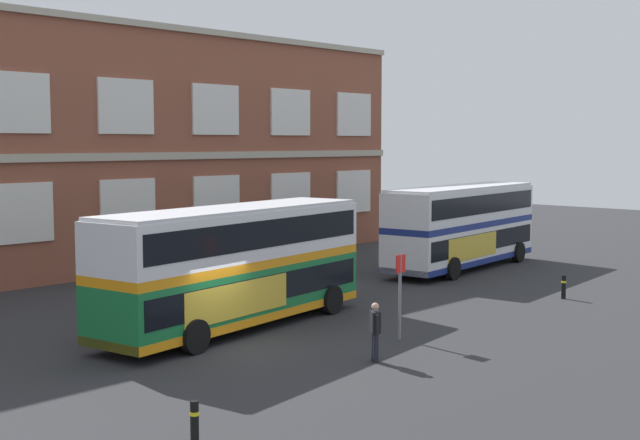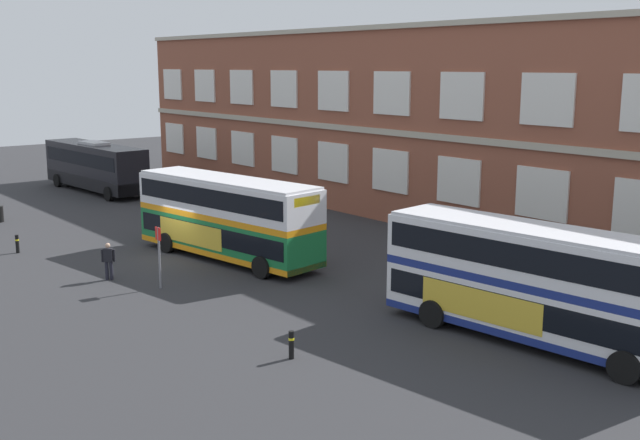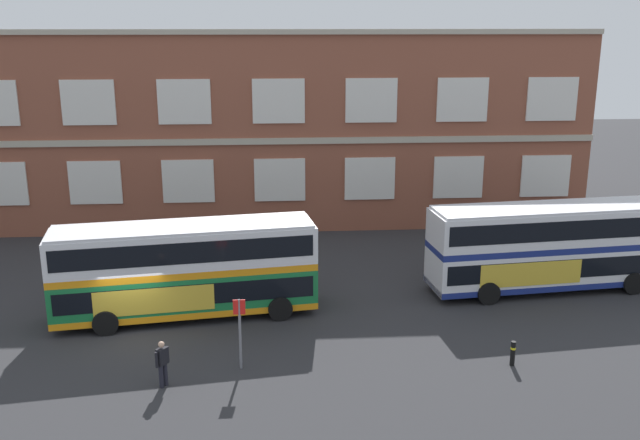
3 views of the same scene
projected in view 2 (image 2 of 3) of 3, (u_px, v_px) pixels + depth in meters
name	position (u px, v px, depth m)	size (l,w,h in m)	color
ground_plane	(214.00, 250.00, 39.61)	(120.00, 120.00, 0.00)	#2B2B2D
brick_terminal_building	(407.00, 123.00, 49.73)	(53.53, 8.19, 11.84)	brown
double_decker_near	(227.00, 217.00, 37.43)	(11.25, 4.10, 4.07)	#197038
double_decker_middle	(534.00, 282.00, 26.16)	(11.21, 3.77, 4.07)	silver
touring_coach	(95.00, 167.00, 57.66)	(12.12, 3.36, 3.80)	black
waiting_passenger	(108.00, 260.00, 33.98)	(0.46, 0.57, 1.70)	black
bus_stand_flag	(159.00, 252.00, 32.55)	(0.44, 0.10, 2.70)	slate
safety_bollard_west	(291.00, 344.00, 24.90)	(0.19, 0.19, 0.95)	black
safety_bollard_east	(17.00, 244.00, 38.96)	(0.19, 0.19, 0.95)	black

